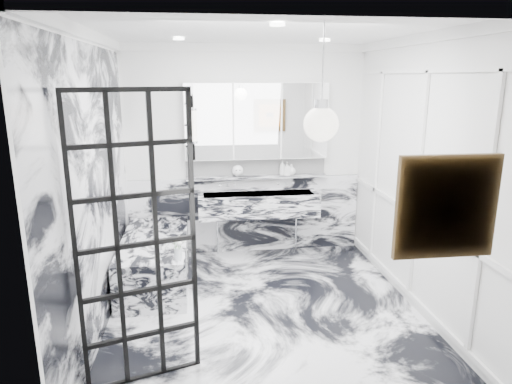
{
  "coord_description": "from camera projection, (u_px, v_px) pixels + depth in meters",
  "views": [
    {
      "loc": [
        -0.65,
        -4.27,
        2.39
      ],
      "look_at": [
        -0.02,
        0.5,
        1.17
      ],
      "focal_mm": 32.0,
      "sensor_mm": 36.0,
      "label": 1
    }
  ],
  "objects": [
    {
      "name": "floor",
      "position": [
        264.0,
        312.0,
        4.77
      ],
      "size": [
        3.6,
        3.6,
        0.0
      ],
      "primitive_type": "plane",
      "color": "silver",
      "rests_on": "ground"
    },
    {
      "name": "ceiling",
      "position": [
        266.0,
        29.0,
        4.08
      ],
      "size": [
        3.6,
        3.6,
        0.0
      ],
      "primitive_type": "plane",
      "rotation": [
        3.14,
        0.0,
        0.0
      ],
      "color": "white",
      "rests_on": "wall_back"
    },
    {
      "name": "wall_back",
      "position": [
        245.0,
        152.0,
        6.16
      ],
      "size": [
        3.6,
        0.0,
        3.6
      ],
      "primitive_type": "plane",
      "rotation": [
        1.57,
        0.0,
        0.0
      ],
      "color": "white",
      "rests_on": "floor"
    },
    {
      "name": "wall_front",
      "position": [
        310.0,
        249.0,
        2.7
      ],
      "size": [
        3.6,
        0.0,
        3.6
      ],
      "primitive_type": "plane",
      "rotation": [
        -1.57,
        0.0,
        0.0
      ],
      "color": "white",
      "rests_on": "floor"
    },
    {
      "name": "wall_left",
      "position": [
        94.0,
        187.0,
        4.22
      ],
      "size": [
        0.0,
        3.6,
        3.6
      ],
      "primitive_type": "plane",
      "rotation": [
        1.57,
        0.0,
        1.57
      ],
      "color": "white",
      "rests_on": "floor"
    },
    {
      "name": "wall_right",
      "position": [
        420.0,
        177.0,
        4.63
      ],
      "size": [
        0.0,
        3.6,
        3.6
      ],
      "primitive_type": "plane",
      "rotation": [
        1.57,
        0.0,
        -1.57
      ],
      "color": "white",
      "rests_on": "floor"
    },
    {
      "name": "marble_clad_back",
      "position": [
        246.0,
        215.0,
        6.35
      ],
      "size": [
        3.18,
        0.05,
        1.05
      ],
      "primitive_type": "cube",
      "color": "silver",
      "rests_on": "floor"
    },
    {
      "name": "marble_clad_left",
      "position": [
        97.0,
        193.0,
        4.24
      ],
      "size": [
        0.02,
        3.56,
        2.68
      ],
      "primitive_type": "cube",
      "color": "silver",
      "rests_on": "floor"
    },
    {
      "name": "panel_molding",
      "position": [
        418.0,
        187.0,
        4.65
      ],
      "size": [
        0.03,
        3.4,
        2.3
      ],
      "primitive_type": "cube",
      "color": "white",
      "rests_on": "floor"
    },
    {
      "name": "soap_bottle_a",
      "position": [
        282.0,
        168.0,
        6.18
      ],
      "size": [
        0.1,
        0.1,
        0.2
      ],
      "primitive_type": "imported",
      "rotation": [
        0.0,
        0.0,
        0.38
      ],
      "color": "#8C5919",
      "rests_on": "ledge"
    },
    {
      "name": "soap_bottle_b",
      "position": [
        287.0,
        168.0,
        6.19
      ],
      "size": [
        0.09,
        0.09,
        0.18
      ],
      "primitive_type": "imported",
      "rotation": [
        0.0,
        0.0,
        -0.07
      ],
      "color": "#4C4C51",
      "rests_on": "ledge"
    },
    {
      "name": "soap_bottle_c",
      "position": [
        291.0,
        169.0,
        6.21
      ],
      "size": [
        0.14,
        0.14,
        0.15
      ],
      "primitive_type": "imported",
      "rotation": [
        0.0,
        0.0,
        -0.24
      ],
      "color": "silver",
      "rests_on": "ledge"
    },
    {
      "name": "face_pot",
      "position": [
        238.0,
        171.0,
        6.11
      ],
      "size": [
        0.15,
        0.15,
        0.15
      ],
      "primitive_type": "sphere",
      "color": "white",
      "rests_on": "ledge"
    },
    {
      "name": "amber_bottle",
      "position": [
        284.0,
        171.0,
        6.2
      ],
      "size": [
        0.04,
        0.04,
        0.1
      ],
      "primitive_type": "cylinder",
      "color": "#8C5919",
      "rests_on": "ledge"
    },
    {
      "name": "flower_vase",
      "position": [
        178.0,
        254.0,
        4.73
      ],
      "size": [
        0.08,
        0.08,
        0.12
      ],
      "primitive_type": "cylinder",
      "color": "silver",
      "rests_on": "bathtub"
    },
    {
      "name": "crittall_door",
      "position": [
        137.0,
        245.0,
        3.46
      ],
      "size": [
        0.85,
        0.29,
        2.3
      ],
      "primitive_type": null,
      "rotation": [
        0.0,
        0.0,
        0.29
      ],
      "color": "black",
      "rests_on": "floor"
    },
    {
      "name": "artwork",
      "position": [
        447.0,
        207.0,
        2.79
      ],
      "size": [
        0.55,
        0.05,
        0.55
      ],
      "primitive_type": "cube",
      "color": "#CD6815",
      "rests_on": "wall_front"
    },
    {
      "name": "pendant_light",
      "position": [
        321.0,
        124.0,
        3.15
      ],
      "size": [
        0.24,
        0.24,
        0.24
      ],
      "primitive_type": "sphere",
      "color": "white",
      "rests_on": "ceiling"
    },
    {
      "name": "trough_sink",
      "position": [
        258.0,
        204.0,
        6.1
      ],
      "size": [
        1.6,
        0.45,
        0.3
      ],
      "primitive_type": "cube",
      "color": "silver",
      "rests_on": "wall_back"
    },
    {
      "name": "ledge",
      "position": [
        257.0,
        177.0,
        6.18
      ],
      "size": [
        1.9,
        0.14,
        0.04
      ],
      "primitive_type": "cube",
      "color": "silver",
      "rests_on": "wall_back"
    },
    {
      "name": "subway_tile",
      "position": [
        256.0,
        166.0,
        6.2
      ],
      "size": [
        1.9,
        0.03,
        0.23
      ],
      "primitive_type": "cube",
      "color": "white",
      "rests_on": "wall_back"
    },
    {
      "name": "mirror_cabinet",
      "position": [
        257.0,
        121.0,
        6.0
      ],
      "size": [
        1.9,
        0.16,
        1.0
      ],
      "primitive_type": "cube",
      "color": "white",
      "rests_on": "wall_back"
    },
    {
      "name": "sconce_left",
      "position": [
        194.0,
        126.0,
        5.81
      ],
      "size": [
        0.07,
        0.07,
        0.4
      ],
      "primitive_type": "cylinder",
      "color": "white",
      "rests_on": "mirror_cabinet"
    },
    {
      "name": "sconce_right",
      "position": [
        319.0,
        124.0,
        6.02
      ],
      "size": [
        0.07,
        0.07,
        0.4
      ],
      "primitive_type": "cylinder",
      "color": "white",
      "rests_on": "mirror_cabinet"
    },
    {
      "name": "bathtub",
      "position": [
        155.0,
        260.0,
        5.41
      ],
      "size": [
        0.75,
        1.65,
        0.55
      ],
      "primitive_type": "cube",
      "color": "silver",
      "rests_on": "floor"
    }
  ]
}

